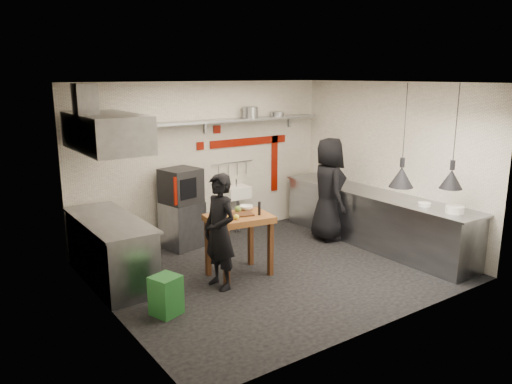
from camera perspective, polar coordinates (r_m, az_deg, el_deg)
floor at (r=7.70m, az=2.15°, el=-8.96°), size 5.00×5.00×0.00m
ceiling at (r=7.12m, az=2.35°, el=12.37°), size 5.00×5.00×0.00m
wall_back at (r=9.02m, az=-5.85°, el=3.56°), size 5.00×0.04×2.80m
wall_front at (r=5.80m, az=14.89°, el=-2.29°), size 5.00×0.04×2.80m
wall_left at (r=6.14m, az=-16.69°, el=-1.54°), size 0.04×4.20×2.80m
wall_right at (r=8.99m, az=15.08°, el=3.14°), size 0.04×4.20×2.80m
red_band_horiz at (r=9.45m, az=-0.77°, el=5.79°), size 1.70×0.02×0.14m
red_band_vert at (r=9.87m, az=2.12°, el=3.28°), size 0.14×0.02×1.10m
red_tile_a at (r=9.05m, az=-4.48°, el=7.14°), size 0.14×0.02×0.14m
red_tile_b at (r=8.91m, az=-6.39°, el=5.25°), size 0.14×0.02×0.14m
back_shelf at (r=8.77m, az=-5.38°, el=8.04°), size 4.60×0.34×0.04m
shelf_bracket_left at (r=8.16m, az=-17.64°, el=6.39°), size 0.04×0.06×0.24m
shelf_bracket_mid at (r=8.91m, az=-5.85°, el=7.47°), size 0.04×0.06×0.24m
shelf_bracket_right at (r=9.97m, az=3.82°, el=8.12°), size 0.04×0.06×0.24m
pan_far_left at (r=8.13m, az=-14.71°, el=7.72°), size 0.35×0.35×0.09m
pan_mid_left at (r=8.22m, az=-12.98°, el=7.81°), size 0.29×0.29×0.07m
stock_pot at (r=9.21m, az=-0.65°, el=9.10°), size 0.31×0.31×0.20m
pan_right at (r=9.59m, az=2.50°, el=8.89°), size 0.33×0.33×0.08m
oven_stand at (r=8.66m, az=-8.40°, el=-3.72°), size 0.72×0.68×0.80m
combi_oven at (r=8.47m, az=-8.59°, el=0.72°), size 0.69×0.66×0.58m
oven_door at (r=8.22m, az=-8.07°, el=0.34°), size 0.47×0.13×0.46m
oven_glass at (r=8.22m, az=-7.72°, el=0.36°), size 0.33×0.09×0.34m
hand_sink at (r=9.26m, az=-2.25°, el=-0.03°), size 0.46×0.34×0.22m
sink_tap at (r=9.22m, az=-2.26°, el=1.06°), size 0.03×0.03×0.14m
sink_drain at (r=9.34m, az=-2.09°, el=-2.71°), size 0.06×0.06×0.66m
utensil_rail at (r=9.27m, az=-2.74°, el=3.38°), size 0.90×0.02×0.02m
counter_right at (r=8.94m, az=13.26°, el=-3.06°), size 0.70×3.80×0.90m
counter_right_top at (r=8.83m, az=13.42°, el=-0.16°), size 0.76×3.90×0.03m
plate_stack at (r=7.87m, az=21.78°, el=-1.86°), size 0.35×0.35×0.11m
small_bowl_right at (r=8.14m, az=18.71°, el=-1.35°), size 0.26×0.26×0.05m
counter_left at (r=7.48m, az=-16.24°, el=-6.49°), size 0.70×1.90×0.90m
counter_left_top at (r=7.34m, az=-16.48°, el=-3.07°), size 0.76×2.00×0.03m
extractor_hood at (r=7.12m, az=-16.75°, el=6.58°), size 0.78×1.60×0.50m
hood_duct at (r=7.01m, az=-18.92°, el=9.62°), size 0.28×0.28×0.50m
green_bin at (r=6.40m, az=-10.26°, el=-11.54°), size 0.40×0.40×0.50m
prep_table at (r=7.37m, az=-1.93°, el=-6.15°), size 1.00×0.77×0.92m
cutting_board at (r=7.25m, az=-1.67°, el=-2.57°), size 0.38×0.31×0.02m
pepper_mill at (r=7.23m, az=0.38°, el=-1.90°), size 0.05×0.05×0.20m
lemon_a at (r=6.98m, az=-3.00°, el=-2.98°), size 0.09×0.09×0.07m
lemon_b at (r=7.03m, az=-2.26°, el=-2.88°), size 0.09×0.09×0.08m
veg_ball at (r=7.38m, az=-2.09°, el=-1.98°), size 0.11×0.11×0.10m
steel_tray at (r=7.21m, az=-4.52°, el=-2.67°), size 0.22×0.19×0.03m
bowl at (r=7.53m, az=-1.11°, el=-1.80°), size 0.21×0.21×0.06m
heat_lamp_near at (r=7.59m, az=16.58°, el=6.14°), size 0.37×0.37×1.52m
heat_lamp_far at (r=7.67m, az=21.81°, el=5.86°), size 0.42×0.42×1.51m
chef_left at (r=6.88m, az=-4.17°, el=-4.54°), size 0.44×0.63×1.62m
chef_right at (r=8.97m, az=8.29°, el=0.32°), size 0.85×1.04×1.84m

